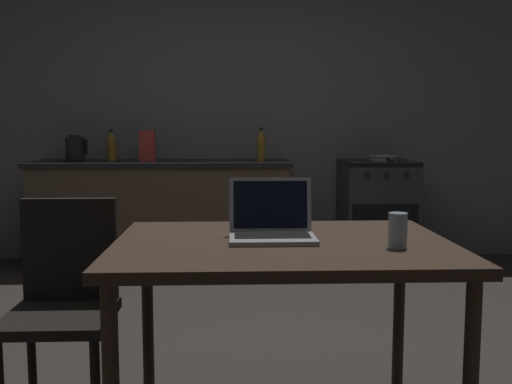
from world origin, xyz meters
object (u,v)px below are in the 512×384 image
object	(u,v)px
drinking_glass	(398,231)
bottle_b	(112,146)
cereal_box	(147,146)
stove_oven	(376,212)
laptop	(272,227)
bottle	(261,145)
frying_pan	(384,158)
chair	(64,296)
electric_kettle	(75,149)
dining_table	(282,260)

from	to	relation	value
drinking_glass	bottle_b	size ratio (longest dim) A/B	0.47
cereal_box	stove_oven	bearing A→B (deg)	-0.66
laptop	bottle	world-z (taller)	bottle
drinking_glass	frying_pan	bearing A→B (deg)	76.34
stove_oven	chair	world-z (taller)	stove_oven
chair	drinking_glass	bearing A→B (deg)	-14.40
chair	bottle_b	distance (m)	2.83
chair	drinking_glass	xyz separation A→B (m)	(1.24, -0.28, 0.30)
frying_pan	drinking_glass	world-z (taller)	frying_pan
laptop	frying_pan	bearing A→B (deg)	73.47
electric_kettle	drinking_glass	distance (m)	3.52
electric_kettle	chair	bearing A→B (deg)	-76.44
electric_kettle	drinking_glass	xyz separation A→B (m)	(1.89, -2.96, -0.18)
stove_oven	frying_pan	size ratio (longest dim) A/B	2.09
electric_kettle	frying_pan	size ratio (longest dim) A/B	0.51
bottle	drinking_glass	world-z (taller)	bottle
electric_kettle	bottle	xyz separation A→B (m)	(1.55, -0.05, 0.03)
drinking_glass	chair	bearing A→B (deg)	167.13
electric_kettle	frying_pan	world-z (taller)	electric_kettle
bottle	cereal_box	bearing A→B (deg)	175.82
cereal_box	bottle_b	bearing A→B (deg)	169.08
electric_kettle	drinking_glass	world-z (taller)	electric_kettle
frying_pan	drinking_glass	distance (m)	3.02
bottle	bottle_b	distance (m)	1.27
laptop	frying_pan	size ratio (longest dim) A/B	0.75
stove_oven	dining_table	world-z (taller)	stove_oven
bottle	frying_pan	size ratio (longest dim) A/B	0.65
stove_oven	frying_pan	world-z (taller)	frying_pan
bottle_b	chair	bearing A→B (deg)	-82.58
laptop	frying_pan	xyz separation A→B (m)	(1.14, 2.75, 0.11)
stove_oven	drinking_glass	distance (m)	3.06
cereal_box	bottle_b	world-z (taller)	bottle_b
stove_oven	bottle_b	bearing A→B (deg)	177.92
laptop	bottle_b	size ratio (longest dim) A/B	1.21
cereal_box	bottle	bearing A→B (deg)	-4.18
bottle	frying_pan	bearing A→B (deg)	1.18
electric_kettle	drinking_glass	size ratio (longest dim) A/B	1.74
bottle	frying_pan	world-z (taller)	bottle
cereal_box	bottle_b	xyz separation A→B (m)	(-0.31, 0.06, -0.00)
chair	cereal_box	bearing A→B (deg)	89.49
dining_table	cereal_box	distance (m)	3.00
frying_pan	cereal_box	size ratio (longest dim) A/B	1.68
chair	drinking_glass	world-z (taller)	chair
electric_kettle	bottle_b	xyz separation A→B (m)	(0.29, 0.08, 0.02)
dining_table	bottle_b	xyz separation A→B (m)	(-1.21, 2.90, 0.33)
cereal_box	laptop	bearing A→B (deg)	-72.91
chair	frying_pan	bearing A→B (deg)	52.08
laptop	drinking_glass	size ratio (longest dim) A/B	2.57
frying_pan	cereal_box	bearing A→B (deg)	178.62
stove_oven	bottle	xyz separation A→B (m)	(-1.00, -0.05, 0.58)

